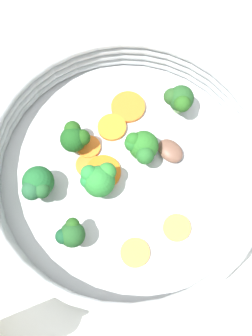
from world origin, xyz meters
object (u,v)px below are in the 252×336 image
broccoli_floret_0 (75,138)px  broccoli_floret_5 (38,184)px  carrot_slice_5 (88,165)px  broccoli_floret_4 (71,234)px  carrot_slice_1 (103,172)px  mushroom_piece_0 (169,148)px  carrot_slice_0 (135,253)px  carrot_slice_3 (177,228)px  broccoli_floret_3 (180,99)px  broccoli_floret_1 (141,146)px  broccoli_floret_2 (98,179)px  carrot_slice_4 (112,127)px  skillet (126,174)px  carrot_slice_6 (128,107)px  carrot_slice_2 (89,147)px

broccoli_floret_0 → broccoli_floret_5: 0.07m
carrot_slice_5 → broccoli_floret_4: broccoli_floret_4 is taller
carrot_slice_1 → mushroom_piece_0: (0.01, 0.09, 0.00)m
carrot_slice_0 → carrot_slice_5: 0.12m
carrot_slice_3 → broccoli_floret_3: size_ratio=0.69×
carrot_slice_1 → broccoli_floret_3: size_ratio=0.93×
carrot_slice_3 → broccoli_floret_1: bearing=178.7°
carrot_slice_0 → broccoli_floret_0: (-0.15, -0.01, 0.02)m
carrot_slice_5 → broccoli_floret_2: (0.03, 0.00, 0.03)m
carrot_slice_3 → carrot_slice_4: (-0.15, -0.02, 0.00)m
carrot_slice_5 → skillet: bearing=55.3°
broccoli_floret_5 → mushroom_piece_0: 0.17m
carrot_slice_6 → carrot_slice_2: bearing=-66.1°
carrot_slice_1 → carrot_slice_5: 0.02m
carrot_slice_1 → broccoli_floret_2: size_ratio=0.99×
carrot_slice_1 → broccoli_floret_4: size_ratio=1.01×
carrot_slice_6 → carrot_slice_4: bearing=-60.0°
carrot_slice_5 → mushroom_piece_0: bearing=77.0°
broccoli_floret_1 → broccoli_floret_4: (0.06, -0.12, 0.00)m
broccoli_floret_2 → broccoli_floret_5: size_ratio=0.98×
carrot_slice_5 → carrot_slice_3: bearing=29.0°
broccoli_floret_0 → broccoli_floret_2: size_ratio=0.93×
carrot_slice_6 → broccoli_floret_5: size_ratio=0.99×
broccoli_floret_2 → mushroom_piece_0: bearing=94.5°
broccoli_floret_0 → mushroom_piece_0: 0.12m
carrot_slice_4 → broccoli_floret_5: broccoli_floret_5 is taller
carrot_slice_2 → carrot_slice_3: (0.14, 0.05, -0.00)m
skillet → broccoli_floret_0: size_ratio=7.76×
mushroom_piece_0 → broccoli_floret_4: bearing=-70.5°
skillet → carrot_slice_6: (-0.08, 0.04, 0.01)m
carrot_slice_5 → broccoli_floret_3: 0.14m
carrot_slice_5 → broccoli_floret_5: broccoli_floret_5 is taller
skillet → mushroom_piece_0: 0.06m
carrot_slice_6 → broccoli_floret_4: size_ratio=1.03×
broccoli_floret_5 → carrot_slice_2: bearing=111.2°
carrot_slice_3 → broccoli_floret_2: bearing=-144.2°
carrot_slice_6 → broccoli_floret_0: size_ratio=1.08×
broccoli_floret_2 → broccoli_floret_4: size_ratio=1.03×
carrot_slice_5 → broccoli_floret_2: broccoli_floret_2 is taller
carrot_slice_0 → broccoli_floret_3: broccoli_floret_3 is taller
broccoli_floret_3 → mushroom_piece_0: broccoli_floret_3 is taller
carrot_slice_4 → broccoli_floret_1: (0.05, 0.02, 0.02)m
broccoli_floret_3 → broccoli_floret_4: (0.10, -0.19, -0.00)m
carrot_slice_4 → carrot_slice_6: (-0.02, 0.03, -0.00)m
carrot_slice_3 → mushroom_piece_0: bearing=158.8°
carrot_slice_0 → carrot_slice_3: (-0.01, 0.06, 0.00)m
carrot_slice_3 → carrot_slice_5: size_ratio=1.05×
carrot_slice_6 → broccoli_floret_2: size_ratio=1.00×
carrot_slice_4 → broccoli_floret_2: bearing=-34.8°
broccoli_floret_4 → broccoli_floret_5: broccoli_floret_5 is taller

